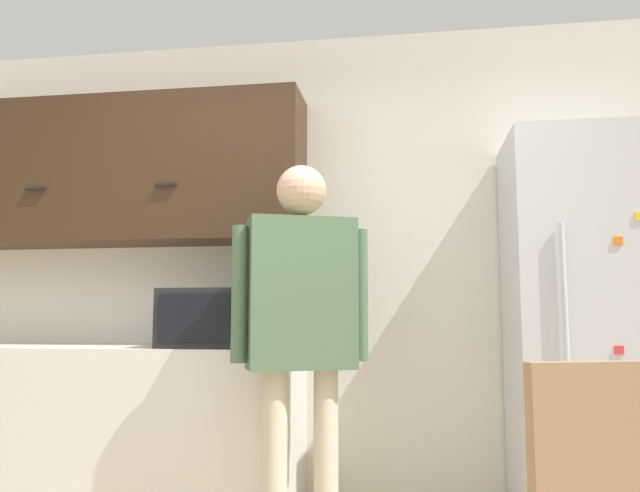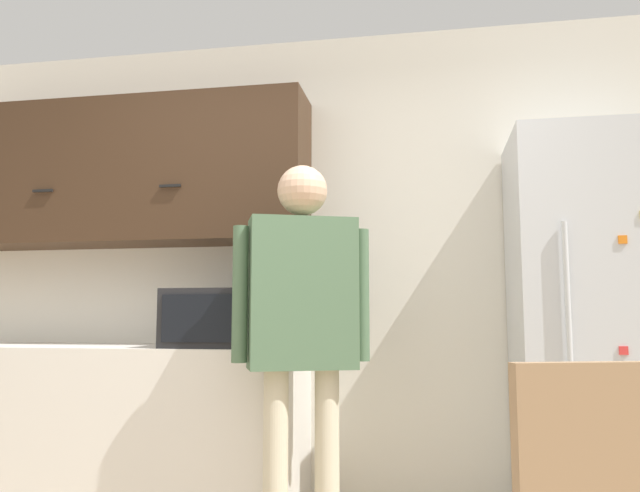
{
  "view_description": "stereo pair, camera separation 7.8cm",
  "coord_description": "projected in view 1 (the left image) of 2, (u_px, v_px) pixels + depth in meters",
  "views": [
    {
      "loc": [
        0.57,
        -1.59,
        1.05
      ],
      "look_at": [
        0.18,
        1.07,
        1.35
      ],
      "focal_mm": 35.0,
      "sensor_mm": 36.0,
      "label": 1
    },
    {
      "loc": [
        0.65,
        -1.58,
        1.05
      ],
      "look_at": [
        0.18,
        1.07,
        1.35
      ],
      "focal_mm": 35.0,
      "sensor_mm": 36.0,
      "label": 2
    }
  ],
  "objects": [
    {
      "name": "person",
      "position": [
        301.0,
        311.0,
        2.81
      ],
      "size": [
        0.59,
        0.38,
        1.74
      ],
      "rotation": [
        0.0,
        0.0,
        0.37
      ],
      "color": "beige",
      "rests_on": "ground_plane"
    },
    {
      "name": "upper_cabinets",
      "position": [
        117.0,
        173.0,
        3.62
      ],
      "size": [
        2.17,
        0.4,
        0.83
      ],
      "color": "#3D2819"
    },
    {
      "name": "refrigerator",
      "position": [
        597.0,
        333.0,
        3.0
      ],
      "size": [
        0.81,
        0.67,
        1.94
      ],
      "color": "silver",
      "rests_on": "ground_plane"
    },
    {
      "name": "microwave",
      "position": [
        216.0,
        318.0,
        3.19
      ],
      "size": [
        0.52,
        0.38,
        0.3
      ],
      "color": "#232326",
      "rests_on": "counter"
    },
    {
      "name": "back_wall",
      "position": [
        312.0,
        265.0,
        3.61
      ],
      "size": [
        6.0,
        0.06,
        2.7
      ],
      "color": "silver",
      "rests_on": "ground_plane"
    },
    {
      "name": "counter",
      "position": [
        96.0,
        430.0,
        3.33
      ],
      "size": [
        2.17,
        0.64,
        0.89
      ],
      "color": "silver",
      "rests_on": "ground_plane"
    }
  ]
}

